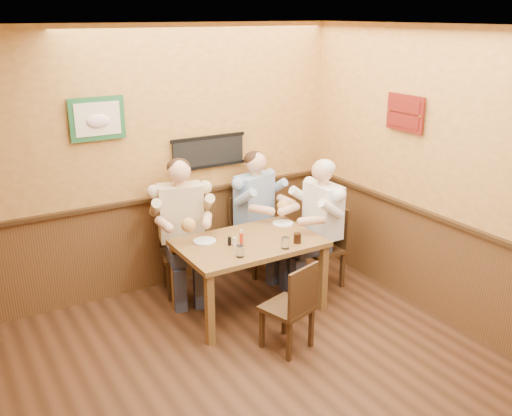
{
  "coord_description": "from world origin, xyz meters",
  "views": [
    {
      "loc": [
        -1.69,
        -3.02,
        2.89
      ],
      "look_at": [
        0.98,
        1.45,
        1.1
      ],
      "focal_mm": 40.0,
      "sensor_mm": 36.0,
      "label": 1
    }
  ],
  "objects": [
    {
      "name": "water_glass_left",
      "position": [
        0.66,
        1.21,
        0.81
      ],
      "size": [
        0.09,
        0.09,
        0.11
      ],
      "primitive_type": "cylinder",
      "rotation": [
        0.0,
        0.0,
        0.28
      ],
      "color": "white",
      "rests_on": "dining_table"
    },
    {
      "name": "plate_far_right",
      "position": [
        1.48,
        1.72,
        0.76
      ],
      "size": [
        0.23,
        0.23,
        0.01
      ],
      "primitive_type": "cylinder",
      "rotation": [
        0.0,
        0.0,
        0.02
      ],
      "color": "white",
      "rests_on": "dining_table"
    },
    {
      "name": "dining_table",
      "position": [
        0.93,
        1.5,
        0.66
      ],
      "size": [
        1.4,
        0.9,
        0.75
      ],
      "color": "brown",
      "rests_on": "ground"
    },
    {
      "name": "room",
      "position": [
        0.14,
        0.17,
        1.69
      ],
      "size": [
        5.02,
        5.03,
        2.81
      ],
      "color": "black",
      "rests_on": "ground"
    },
    {
      "name": "water_glass_mid",
      "position": [
        1.13,
        1.16,
        0.81
      ],
      "size": [
        0.1,
        0.1,
        0.11
      ],
      "primitive_type": "cylinder",
      "rotation": [
        0.0,
        0.0,
        0.32
      ],
      "color": "white",
      "rests_on": "dining_table"
    },
    {
      "name": "diner_white_elder",
      "position": [
        1.89,
        1.56,
        0.65
      ],
      "size": [
        0.6,
        0.6,
        1.29
      ],
      "primitive_type": null,
      "rotation": [
        0.0,
        0.0,
        -1.57
      ],
      "color": "white",
      "rests_on": "ground"
    },
    {
      "name": "plate_far_left",
      "position": [
        0.54,
        1.71,
        0.76
      ],
      "size": [
        0.26,
        0.26,
        0.02
      ],
      "primitive_type": "cylinder",
      "rotation": [
        0.0,
        0.0,
        -0.19
      ],
      "color": "silver",
      "rests_on": "dining_table"
    },
    {
      "name": "diner_blue_polo",
      "position": [
        1.44,
        2.26,
        0.65
      ],
      "size": [
        0.74,
        0.74,
        1.29
      ],
      "primitive_type": null,
      "rotation": [
        0.0,
        0.0,
        0.28
      ],
      "color": "#85A1C8",
      "rests_on": "ground"
    },
    {
      "name": "chair_right_end",
      "position": [
        1.89,
        1.56,
        0.45
      ],
      "size": [
        0.42,
        0.42,
        0.9
      ],
      "primitive_type": null,
      "rotation": [
        0.0,
        0.0,
        -1.57
      ],
      "color": "#3B2612",
      "rests_on": "ground"
    },
    {
      "name": "chair_near_side",
      "position": [
        0.86,
        0.71,
        0.42
      ],
      "size": [
        0.48,
        0.48,
        0.84
      ],
      "primitive_type": null,
      "rotation": [
        0.0,
        0.0,
        3.43
      ],
      "color": "#3B2612",
      "rests_on": "ground"
    },
    {
      "name": "chair_back_left",
      "position": [
        0.51,
        2.19,
        0.47
      ],
      "size": [
        0.53,
        0.53,
        0.94
      ],
      "primitive_type": null,
      "rotation": [
        0.0,
        0.0,
        -0.25
      ],
      "color": "#3B2612",
      "rests_on": "ground"
    },
    {
      "name": "chair_back_right",
      "position": [
        1.44,
        2.26,
        0.45
      ],
      "size": [
        0.52,
        0.52,
        0.91
      ],
      "primitive_type": null,
      "rotation": [
        0.0,
        0.0,
        0.28
      ],
      "color": "#3B2612",
      "rests_on": "ground"
    },
    {
      "name": "salt_shaker",
      "position": [
        0.75,
        1.46,
        0.79
      ],
      "size": [
        0.04,
        0.04,
        0.09
      ],
      "primitive_type": "cylinder",
      "rotation": [
        0.0,
        0.0,
        -0.19
      ],
      "color": "white",
      "rests_on": "dining_table"
    },
    {
      "name": "cola_tumbler",
      "position": [
        1.31,
        1.21,
        0.8
      ],
      "size": [
        0.08,
        0.08,
        0.1
      ],
      "primitive_type": "cylinder",
      "rotation": [
        0.0,
        0.0,
        -0.1
      ],
      "color": "black",
      "rests_on": "dining_table"
    },
    {
      "name": "hot_sauce_bottle",
      "position": [
        0.79,
        1.41,
        0.83
      ],
      "size": [
        0.05,
        0.05,
        0.16
      ],
      "primitive_type": "cylinder",
      "rotation": [
        0.0,
        0.0,
        -0.22
      ],
      "color": "red",
      "rests_on": "dining_table"
    },
    {
      "name": "diner_tan_shirt",
      "position": [
        0.51,
        2.19,
        0.67
      ],
      "size": [
        0.75,
        0.75,
        1.34
      ],
      "primitive_type": null,
      "rotation": [
        0.0,
        0.0,
        -0.25
      ],
      "color": "beige",
      "rests_on": "ground"
    },
    {
      "name": "pepper_shaker",
      "position": [
        0.71,
        1.5,
        0.79
      ],
      "size": [
        0.05,
        0.05,
        0.09
      ],
      "primitive_type": "cylinder",
      "rotation": [
        0.0,
        0.0,
        0.43
      ],
      "color": "black",
      "rests_on": "dining_table"
    }
  ]
}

